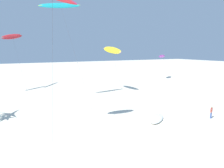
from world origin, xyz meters
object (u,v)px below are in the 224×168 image
at_px(flying_kite_0, 12,36).
at_px(flying_kite_4, 60,5).
at_px(flying_kite_2, 162,56).
at_px(person_near_left, 211,112).
at_px(grounded_kite_0, 157,118).
at_px(flying_kite_5, 112,50).

xyz_separation_m(flying_kite_0, flying_kite_4, (8.08, -14.74, 4.47)).
bearing_deg(flying_kite_0, flying_kite_2, -4.46).
distance_m(flying_kite_0, person_near_left, 42.59).
distance_m(grounded_kite_0, person_near_left, 7.66).
relative_size(flying_kite_0, flying_kite_4, 0.76).
relative_size(flying_kite_4, grounded_kite_0, 4.49).
distance_m(flying_kite_4, flying_kite_5, 13.62).
bearing_deg(flying_kite_0, flying_kite_4, -61.26).
bearing_deg(person_near_left, flying_kite_0, 125.46).
distance_m(flying_kite_5, grounded_kite_0, 20.25).
distance_m(flying_kite_4, grounded_kite_0, 24.49).
height_order(flying_kite_5, grounded_kite_0, flying_kite_5).
bearing_deg(flying_kite_4, flying_kite_5, 11.08).
height_order(flying_kite_0, flying_kite_4, flying_kite_4).
bearing_deg(grounded_kite_0, flying_kite_4, 118.91).
relative_size(grounded_kite_0, person_near_left, 2.42).
bearing_deg(flying_kite_2, flying_kite_0, 175.54).
distance_m(flying_kite_0, grounded_kite_0, 36.84).
distance_m(flying_kite_2, flying_kite_5, 24.89).
height_order(flying_kite_2, person_near_left, flying_kite_2).
relative_size(flying_kite_0, person_near_left, 8.28).
bearing_deg(grounded_kite_0, flying_kite_5, 82.17).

